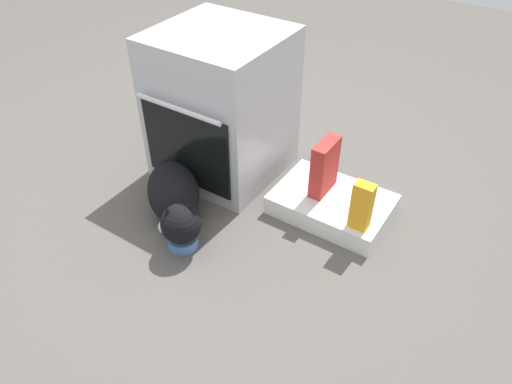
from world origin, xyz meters
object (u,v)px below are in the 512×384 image
at_px(oven, 222,106).
at_px(juice_carton, 362,206).
at_px(food_bowl, 183,240).
at_px(cat, 175,198).
at_px(cereal_box, 324,167).
at_px(pantry_cabinet, 332,204).

bearing_deg(oven, juice_carton, -9.88).
xyz_separation_m(food_bowl, cat, (-0.14, 0.12, 0.11)).
xyz_separation_m(oven, food_bowl, (0.21, -0.61, -0.35)).
bearing_deg(juice_carton, cat, -157.02).
distance_m(oven, juice_carton, 0.90).
height_order(oven, cereal_box, oven).
height_order(oven, cat, oven).
xyz_separation_m(oven, cat, (0.07, -0.49, -0.25)).
height_order(oven, pantry_cabinet, oven).
bearing_deg(oven, cat, -81.96).
bearing_deg(cereal_box, food_bowl, -123.62).
height_order(oven, food_bowl, oven).
height_order(cat, juice_carton, juice_carton).
bearing_deg(oven, cereal_box, -0.61).
bearing_deg(pantry_cabinet, food_bowl, -128.76).
bearing_deg(cereal_box, juice_carton, -29.21).
bearing_deg(oven, food_bowl, -71.17).
bearing_deg(oven, pantry_cabinet, -2.05).
bearing_deg(food_bowl, oven, 108.83).
relative_size(pantry_cabinet, cereal_box, 2.00).
xyz_separation_m(cat, juice_carton, (0.80, 0.34, 0.08)).
bearing_deg(juice_carton, food_bowl, -145.19).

